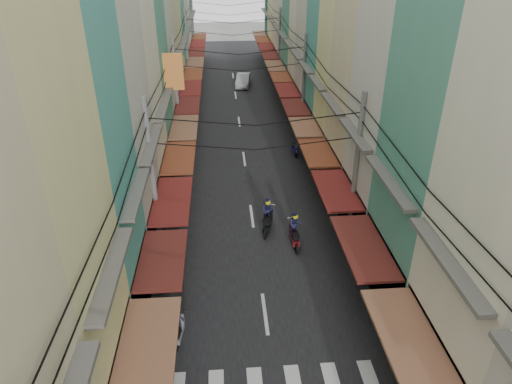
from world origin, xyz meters
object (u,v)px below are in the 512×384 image
white_car (243,86)px  market_umbrella (426,254)px  bicycle (398,244)px  traffic_sign (415,304)px

white_car → market_umbrella: bearing=-71.4°
market_umbrella → bicycle: bearing=85.2°
white_car → bicycle: 31.55m
white_car → bicycle: size_ratio=2.99×
market_umbrella → traffic_sign: (-1.91, -3.42, 0.38)m
market_umbrella → traffic_sign: 3.93m
bicycle → market_umbrella: (-0.30, -3.54, 2.00)m
white_car → traffic_sign: size_ratio=1.46×
bicycle → traffic_sign: bearing=152.6°
white_car → bicycle: bearing=-69.7°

